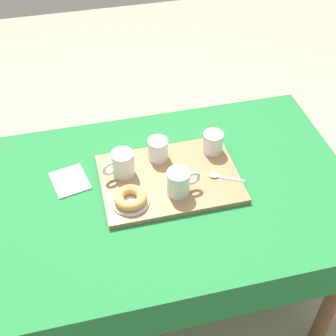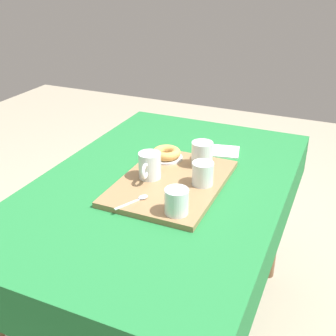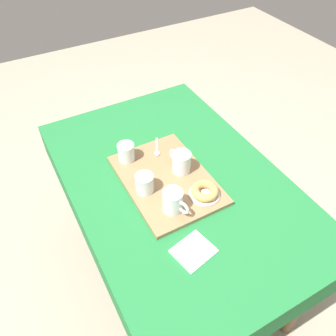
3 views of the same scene
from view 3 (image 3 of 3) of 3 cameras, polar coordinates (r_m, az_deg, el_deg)
name	(u,v)px [view 3 (image 3 of 3)]	position (r m, az deg, el deg)	size (l,w,h in m)	color
ground_plane	(174,268)	(2.03, 1.00, -16.34)	(6.00, 6.00, 0.00)	gray
dining_table	(176,196)	(1.51, 1.29, -4.76)	(1.29, 0.84, 0.74)	#1E6B33
serving_tray	(166,180)	(1.42, -0.27, -1.95)	(0.48, 0.34, 0.02)	olive
tea_mug_left	(181,162)	(1.41, 2.24, 0.93)	(0.12, 0.08, 0.09)	silver
tea_mug_right	(173,201)	(1.27, 0.85, -5.62)	(0.12, 0.08, 0.09)	silver
water_glass_near	(126,153)	(1.48, -7.00, 2.57)	(0.07, 0.07, 0.08)	silver
water_glass_far	(145,184)	(1.34, -3.93, -2.66)	(0.07, 0.07, 0.08)	silver
donut_plate_left	(204,194)	(1.35, 6.12, -4.40)	(0.12, 0.12, 0.01)	silver
sugar_donut_left	(205,191)	(1.34, 6.18, -3.84)	(0.11, 0.11, 0.03)	tan
teaspoon_near	(157,151)	(1.52, -1.85, 2.85)	(0.12, 0.07, 0.01)	silver
paper_napkin	(194,251)	(1.22, 4.30, -13.70)	(0.12, 0.13, 0.01)	white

